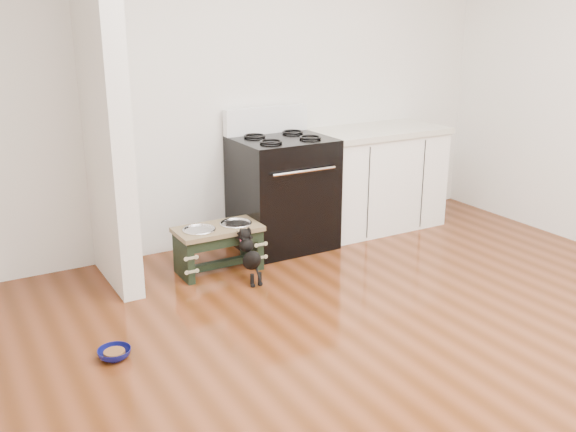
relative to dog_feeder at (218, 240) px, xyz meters
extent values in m
plane|color=#4B230D|center=(0.45, -1.90, -0.25)|extent=(5.00, 5.00, 0.00)
plane|color=silver|center=(0.45, 0.60, 1.10)|extent=(5.00, 0.00, 5.00)
cube|color=silver|center=(-0.72, 0.20, 1.10)|extent=(0.15, 0.80, 2.70)
cube|color=black|center=(0.70, 0.26, 0.21)|extent=(0.76, 0.65, 0.92)
cube|color=black|center=(0.70, -0.05, 0.15)|extent=(0.58, 0.02, 0.50)
cylinder|color=silver|center=(0.70, -0.09, 0.47)|extent=(0.56, 0.02, 0.02)
cube|color=white|center=(0.70, 0.53, 0.78)|extent=(0.76, 0.08, 0.22)
torus|color=black|center=(0.52, 0.12, 0.68)|extent=(0.18, 0.18, 0.02)
torus|color=black|center=(0.88, 0.12, 0.68)|extent=(0.18, 0.18, 0.02)
torus|color=black|center=(0.52, 0.40, 0.68)|extent=(0.18, 0.18, 0.02)
torus|color=black|center=(0.88, 0.40, 0.68)|extent=(0.18, 0.18, 0.02)
cube|color=white|center=(1.68, 0.28, 0.18)|extent=(1.20, 0.60, 0.86)
cube|color=beige|center=(1.68, 0.28, 0.63)|extent=(1.24, 0.64, 0.05)
cube|color=black|center=(1.68, 0.02, -0.20)|extent=(1.20, 0.06, 0.10)
cube|color=black|center=(-0.28, 0.01, -0.09)|extent=(0.05, 0.31, 0.32)
cube|color=black|center=(0.28, 0.01, -0.09)|extent=(0.05, 0.31, 0.32)
cube|color=black|center=(0.00, -0.14, 0.03)|extent=(0.51, 0.03, 0.08)
cube|color=black|center=(0.00, 0.01, -0.20)|extent=(0.51, 0.05, 0.05)
cube|color=brown|center=(0.00, 0.01, 0.08)|extent=(0.64, 0.34, 0.04)
cylinder|color=silver|center=(-0.15, 0.01, 0.09)|extent=(0.22, 0.22, 0.04)
cylinder|color=silver|center=(0.15, 0.01, 0.09)|extent=(0.22, 0.22, 0.04)
torus|color=silver|center=(-0.15, 0.01, 0.11)|extent=(0.25, 0.25, 0.02)
torus|color=silver|center=(0.15, 0.01, 0.11)|extent=(0.25, 0.25, 0.02)
cylinder|color=black|center=(0.08, -0.39, -0.20)|extent=(0.03, 0.03, 0.10)
cylinder|color=black|center=(0.15, -0.39, -0.20)|extent=(0.03, 0.03, 0.10)
sphere|color=black|center=(0.08, -0.40, -0.24)|extent=(0.04, 0.04, 0.04)
sphere|color=black|center=(0.15, -0.40, -0.24)|extent=(0.04, 0.04, 0.04)
ellipsoid|color=black|center=(0.11, -0.33, -0.08)|extent=(0.11, 0.26, 0.23)
sphere|color=black|center=(0.11, -0.25, 0.02)|extent=(0.11, 0.11, 0.11)
sphere|color=black|center=(0.11, -0.22, 0.09)|extent=(0.09, 0.09, 0.09)
sphere|color=black|center=(0.08, -0.15, 0.09)|extent=(0.03, 0.03, 0.03)
sphere|color=black|center=(0.14, -0.15, 0.09)|extent=(0.03, 0.03, 0.03)
cylinder|color=black|center=(0.11, -0.43, -0.15)|extent=(0.02, 0.07, 0.08)
torus|color=#D23E5E|center=(0.11, -0.23, 0.05)|extent=(0.09, 0.06, 0.08)
imported|color=#0B0E50|center=(-1.06, -0.90, -0.22)|extent=(0.24, 0.24, 0.06)
cylinder|color=#512E17|center=(-1.06, -0.90, -0.22)|extent=(0.12, 0.12, 0.02)
camera|label=1|loc=(-1.81, -4.22, 1.65)|focal=40.00mm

